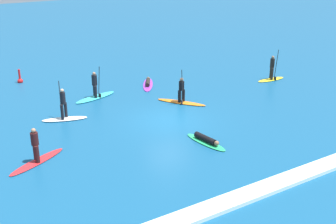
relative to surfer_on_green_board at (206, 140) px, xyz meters
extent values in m
plane|color=navy|center=(-0.03, 3.66, -0.14)|extent=(120.00, 120.00, 0.00)
ellipsoid|color=#23B266|center=(0.00, 0.02, -0.10)|extent=(1.00, 2.76, 0.08)
cylinder|color=black|center=(-0.01, 0.07, 0.10)|extent=(0.49, 1.40, 0.30)
sphere|color=brown|center=(0.10, -0.73, 0.12)|extent=(0.28, 0.28, 0.25)
ellipsoid|color=yellow|center=(10.74, 6.32, -0.10)|extent=(2.45, 0.73, 0.08)
cylinder|color=black|center=(10.63, 6.15, 0.39)|extent=(0.19, 0.19, 0.90)
cylinder|color=black|center=(10.84, 6.48, 0.39)|extent=(0.19, 0.19, 0.90)
cylinder|color=black|center=(10.74, 6.32, 1.17)|extent=(0.33, 0.33, 0.66)
sphere|color=brown|center=(10.74, 6.32, 1.61)|extent=(0.22, 0.22, 0.21)
cylinder|color=black|center=(10.88, 6.05, 1.09)|extent=(0.05, 0.23, 2.28)
cube|color=black|center=(10.88, 6.05, 0.00)|extent=(0.06, 0.20, 0.32)
ellipsoid|color=#33C6CC|center=(-2.09, 9.46, -0.09)|extent=(3.26, 1.66, 0.11)
cylinder|color=black|center=(-2.14, 9.25, 0.36)|extent=(0.25, 0.25, 0.79)
cylinder|color=black|center=(-2.03, 9.67, 0.36)|extent=(0.25, 0.25, 0.79)
cylinder|color=black|center=(-2.09, 9.46, 1.10)|extent=(0.44, 0.44, 0.68)
sphere|color=#A37556|center=(-2.09, 9.46, 1.54)|extent=(0.26, 0.26, 0.20)
cylinder|color=black|center=(-1.86, 9.24, 1.01)|extent=(0.12, 0.28, 2.08)
cube|color=black|center=(-1.86, 9.24, 0.03)|extent=(0.12, 0.21, 0.32)
ellipsoid|color=red|center=(-7.95, 2.48, -0.10)|extent=(3.14, 2.01, 0.07)
cylinder|color=#381414|center=(-7.94, 2.64, 0.35)|extent=(0.29, 0.29, 0.83)
cylinder|color=#381414|center=(-7.96, 2.32, 0.35)|extent=(0.29, 0.29, 0.83)
cylinder|color=#381414|center=(-7.95, 2.48, 1.07)|extent=(0.47, 0.47, 0.60)
sphere|color=#A37556|center=(-7.95, 2.48, 1.48)|extent=(0.29, 0.29, 0.22)
ellipsoid|color=orange|center=(2.22, 5.66, -0.09)|extent=(2.37, 3.00, 0.10)
cylinder|color=black|center=(2.07, 5.65, 0.34)|extent=(0.28, 0.28, 0.78)
cylinder|color=black|center=(2.38, 5.67, 0.34)|extent=(0.28, 0.28, 0.78)
cylinder|color=black|center=(2.22, 5.66, 1.02)|extent=(0.48, 0.48, 0.58)
sphere|color=brown|center=(2.22, 5.66, 1.43)|extent=(0.33, 0.33, 0.24)
cylinder|color=black|center=(2.09, 5.38, 1.07)|extent=(0.25, 0.20, 2.22)
cube|color=black|center=(2.09, 5.38, 0.02)|extent=(0.20, 0.16, 0.32)
ellipsoid|color=white|center=(-5.10, 6.85, -0.08)|extent=(2.65, 1.44, 0.11)
cylinder|color=black|center=(-4.95, 6.97, 0.41)|extent=(0.23, 0.23, 0.89)
cylinder|color=black|center=(-5.25, 6.72, 0.41)|extent=(0.23, 0.23, 0.89)
cylinder|color=black|center=(-5.10, 6.85, 1.20)|extent=(0.38, 0.38, 0.69)
sphere|color=tan|center=(-5.10, 6.85, 1.65)|extent=(0.26, 0.26, 0.20)
cylinder|color=black|center=(-5.16, 7.13, 1.05)|extent=(0.19, 0.47, 2.12)
cube|color=black|center=(-5.16, 7.13, 0.03)|extent=(0.12, 0.21, 0.32)
ellipsoid|color=purple|center=(2.27, 10.11, -0.10)|extent=(2.26, 3.12, 0.07)
cylinder|color=black|center=(2.24, 10.07, 0.08)|extent=(0.99, 1.36, 0.30)
sphere|color=brown|center=(2.67, 10.78, 0.10)|extent=(0.36, 0.36, 0.26)
sphere|color=red|center=(-5.45, 15.61, -0.04)|extent=(0.40, 0.40, 0.40)
cylinder|color=red|center=(-5.45, 15.61, 0.36)|extent=(0.15, 0.15, 1.00)
cube|color=white|center=(-0.03, -4.95, -0.05)|extent=(20.24, 0.90, 0.18)
camera|label=1|loc=(-12.15, -15.88, 9.31)|focal=45.90mm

